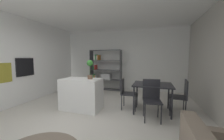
% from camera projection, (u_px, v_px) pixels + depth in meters
% --- Properties ---
extents(ground_plane, '(8.89, 8.89, 0.00)m').
position_uv_depth(ground_plane, '(86.00, 115.00, 3.45)').
color(ground_plane, beige).
extents(ceiling_slab, '(6.22, 6.47, 0.06)m').
position_uv_depth(ceiling_slab, '(84.00, 2.00, 3.19)').
color(ceiling_slab, white).
rests_on(ceiling_slab, ground_plane).
extents(back_partition, '(6.22, 0.06, 2.82)m').
position_uv_depth(back_partition, '(118.00, 60.00, 6.37)').
color(back_partition, silver).
rests_on(back_partition, ground_plane).
extents(tall_cabinet_run_left, '(0.61, 5.84, 2.82)m').
position_uv_depth(tall_cabinet_run_left, '(7.00, 61.00, 4.13)').
color(tall_cabinet_run_left, white).
rests_on(tall_cabinet_run_left, ground_plane).
extents(built_in_oven, '(0.06, 0.62, 0.59)m').
position_uv_depth(built_in_oven, '(25.00, 67.00, 4.36)').
color(built_in_oven, black).
rests_on(built_in_oven, ground_plane).
extents(kitchen_island, '(1.15, 0.62, 0.90)m').
position_uv_depth(kitchen_island, '(81.00, 94.00, 3.84)').
color(kitchen_island, white).
rests_on(kitchen_island, ground_plane).
extents(potted_plant_on_island, '(0.17, 0.17, 0.54)m').
position_uv_depth(potted_plant_on_island, '(90.00, 67.00, 3.73)').
color(potted_plant_on_island, brown).
rests_on(potted_plant_on_island, kitchen_island).
extents(open_bookshelf, '(1.49, 0.38, 1.87)m').
position_uv_depth(open_bookshelf, '(104.00, 72.00, 6.26)').
color(open_bookshelf, '#4C4C51').
rests_on(open_bookshelf, ground_plane).
extents(dining_table, '(1.04, 0.85, 0.78)m').
position_uv_depth(dining_table, '(152.00, 87.00, 3.64)').
color(dining_table, '#232328').
rests_on(dining_table, ground_plane).
extents(dining_chair_island_side, '(0.46, 0.41, 0.89)m').
position_uv_depth(dining_chair_island_side, '(126.00, 91.00, 3.87)').
color(dining_chair_island_side, '#232328').
rests_on(dining_chair_island_side, ground_plane).
extents(dining_chair_window_side, '(0.45, 0.48, 0.93)m').
position_uv_depth(dining_chair_window_side, '(182.00, 94.00, 3.43)').
color(dining_chair_window_side, '#232328').
rests_on(dining_chair_window_side, ground_plane).
extents(dining_chair_near, '(0.48, 0.49, 0.97)m').
position_uv_depth(dining_chair_near, '(152.00, 96.00, 3.24)').
color(dining_chair_near, '#232328').
rests_on(dining_chair_near, ground_plane).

